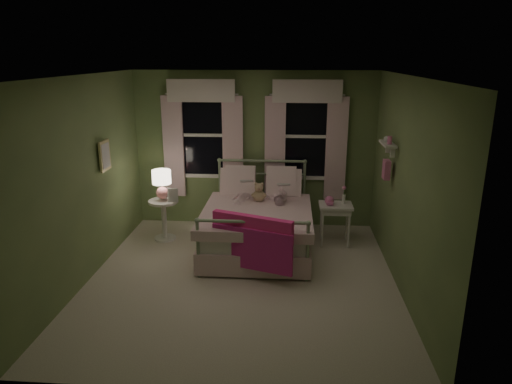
# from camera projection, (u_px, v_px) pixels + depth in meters

# --- Properties ---
(room_shell) EXTENTS (4.20, 4.20, 4.20)m
(room_shell) POSITION_uv_depth(u_px,v_px,m) (241.00, 184.00, 5.62)
(room_shell) COLOR white
(room_shell) RESTS_ON ground
(bed) EXTENTS (1.58, 2.04, 1.18)m
(bed) POSITION_uv_depth(u_px,v_px,m) (258.00, 224.00, 6.86)
(bed) COLOR white
(bed) RESTS_ON ground
(pink_throw) EXTENTS (1.07, 0.50, 0.71)m
(pink_throw) POSITION_uv_depth(u_px,v_px,m) (252.00, 237.00, 5.81)
(pink_throw) COLOR #F83086
(pink_throw) RESTS_ON bed
(child_left) EXTENTS (0.31, 0.23, 0.79)m
(child_left) POSITION_uv_depth(u_px,v_px,m) (242.00, 180.00, 7.11)
(child_left) COLOR #F7D1DD
(child_left) RESTS_ON bed
(child_right) EXTENTS (0.39, 0.32, 0.77)m
(child_right) POSITION_uv_depth(u_px,v_px,m) (278.00, 181.00, 7.08)
(child_right) COLOR #F7D1DD
(child_right) RESTS_ON bed
(book_left) EXTENTS (0.21, 0.13, 0.26)m
(book_left) POSITION_uv_depth(u_px,v_px,m) (240.00, 184.00, 6.88)
(book_left) COLOR beige
(book_left) RESTS_ON child_left
(book_right) EXTENTS (0.20, 0.11, 0.26)m
(book_right) POSITION_uv_depth(u_px,v_px,m) (277.00, 188.00, 6.85)
(book_right) COLOR beige
(book_right) RESTS_ON child_right
(teddy_bear) EXTENTS (0.23, 0.19, 0.32)m
(teddy_bear) POSITION_uv_depth(u_px,v_px,m) (259.00, 193.00, 6.99)
(teddy_bear) COLOR tan
(teddy_bear) RESTS_ON bed
(nightstand_left) EXTENTS (0.46, 0.46, 0.65)m
(nightstand_left) POSITION_uv_depth(u_px,v_px,m) (164.00, 214.00, 7.19)
(nightstand_left) COLOR white
(nightstand_left) RESTS_ON ground
(table_lamp) EXTENTS (0.29, 0.29, 0.46)m
(table_lamp) POSITION_uv_depth(u_px,v_px,m) (162.00, 182.00, 7.04)
(table_lamp) COLOR pink
(table_lamp) RESTS_ON nightstand_left
(book_nightstand) EXTENTS (0.17, 0.23, 0.02)m
(book_nightstand) POSITION_uv_depth(u_px,v_px,m) (168.00, 202.00, 7.04)
(book_nightstand) COLOR beige
(book_nightstand) RESTS_ON nightstand_left
(nightstand_right) EXTENTS (0.50, 0.40, 0.64)m
(nightstand_right) POSITION_uv_depth(u_px,v_px,m) (336.00, 210.00, 6.97)
(nightstand_right) COLOR white
(nightstand_right) RESTS_ON ground
(pink_toy) EXTENTS (0.14, 0.18, 0.14)m
(pink_toy) POSITION_uv_depth(u_px,v_px,m) (329.00, 201.00, 6.92)
(pink_toy) COLOR pink
(pink_toy) RESTS_ON nightstand_right
(bud_vase) EXTENTS (0.06, 0.06, 0.28)m
(bud_vase) POSITION_uv_depth(u_px,v_px,m) (344.00, 195.00, 6.94)
(bud_vase) COLOR white
(bud_vase) RESTS_ON nightstand_right
(window_left) EXTENTS (1.34, 0.13, 1.96)m
(window_left) POSITION_uv_depth(u_px,v_px,m) (203.00, 131.00, 7.53)
(window_left) COLOR black
(window_left) RESTS_ON room_shell
(window_right) EXTENTS (1.34, 0.13, 1.96)m
(window_right) POSITION_uv_depth(u_px,v_px,m) (306.00, 132.00, 7.41)
(window_right) COLOR black
(window_right) RESTS_ON room_shell
(wall_shelf) EXTENTS (0.15, 0.50, 0.60)m
(wall_shelf) POSITION_uv_depth(u_px,v_px,m) (387.00, 157.00, 6.09)
(wall_shelf) COLOR white
(wall_shelf) RESTS_ON room_shell
(framed_picture) EXTENTS (0.03, 0.32, 0.42)m
(framed_picture) POSITION_uv_depth(u_px,v_px,m) (105.00, 156.00, 6.28)
(framed_picture) COLOR beige
(framed_picture) RESTS_ON room_shell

